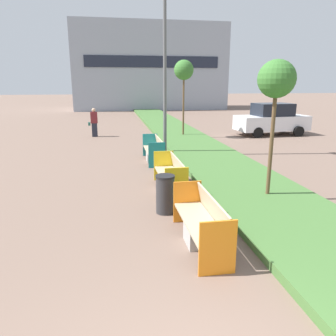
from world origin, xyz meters
The scene contains 11 objects.
planter_grass_strip centered at (3.20, 12.00, 0.09)m, with size 2.80×120.00×0.18m.
building_backdrop centered at (4.00, 38.30, 4.73)m, with size 17.20×7.45×9.46m.
bench_orange_frame centered at (0.94, 3.67, 0.37)m, with size 0.65×2.18×0.94m.
bench_yellow_frame centered at (0.94, 7.01, 0.37)m, with size 0.65×2.15×0.94m.
bench_teal_frame centered at (0.94, 10.67, 0.37)m, with size 0.65×2.13×0.94m.
litter_bin centered at (0.50, 5.35, 0.46)m, with size 0.46×0.46×0.93m.
street_lamp_post centered at (1.55, 11.75, 4.91)m, with size 0.24×0.44×9.04m.
sapling_tree_near centered at (3.32, 5.74, 3.06)m, with size 0.93×0.93×3.58m.
sapling_tree_far centered at (3.32, 16.16, 3.64)m, with size 1.07×1.07×4.23m.
pedestrian_walking centered at (-1.66, 17.34, 0.82)m, with size 0.53×0.24×1.63m.
parked_car_distant centered at (8.72, 16.25, 0.91)m, with size 4.31×2.05×1.86m.
Camera 1 is at (-0.69, -1.91, 3.03)m, focal length 35.00 mm.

